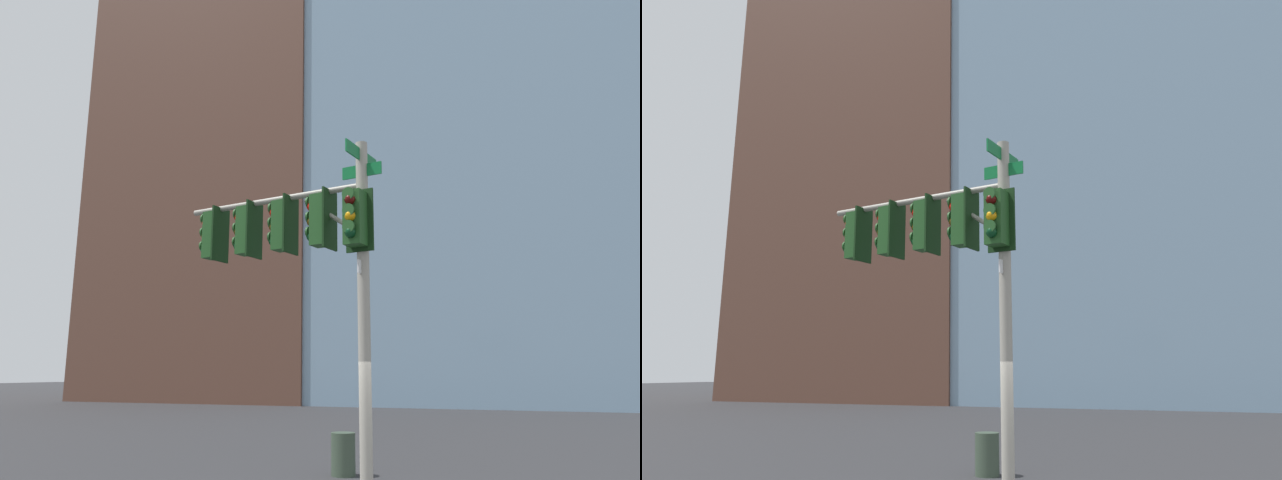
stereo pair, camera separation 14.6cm
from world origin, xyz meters
The scene contains 4 objects.
signal_pole_assembly centered at (1.42, -0.41, 4.69)m, with size 4.39×1.48×6.56m.
litter_bin centered at (1.65, -3.71, 0.47)m, with size 0.56×0.56×0.95m, color #384738.
building_brick_nearside centered at (11.59, -42.90, 20.68)m, with size 23.32×18.09×41.37m, color brown.
building_brick_midblock centered at (22.92, -37.99, 23.96)m, with size 20.39×17.65×47.91m, color brown.
Camera 1 is at (-2.68, 10.01, 2.33)m, focal length 33.36 mm.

